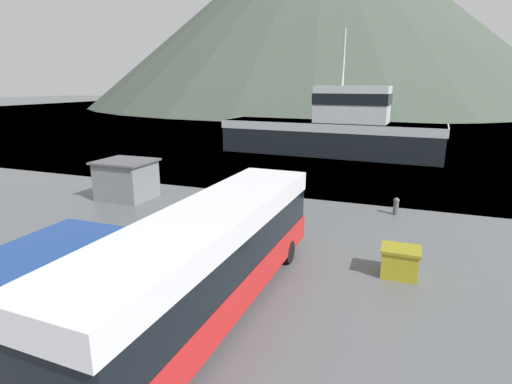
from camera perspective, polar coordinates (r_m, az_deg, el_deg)
name	(u,v)px	position (r m, az deg, el deg)	size (l,w,h in m)	color
water_surface	(400,105)	(143.05, 19.86, 11.56)	(240.00, 240.00, 0.00)	#475B6B
hill_backdrop	(322,8)	(150.75, 9.44, 24.45)	(154.56, 154.56, 63.22)	#3D473D
tour_bus	(211,255)	(12.00, -6.45, -8.93)	(2.77, 11.86, 3.25)	red
delivery_van	(66,279)	(12.81, -25.56, -11.12)	(2.24, 5.59, 2.59)	navy
fishing_boat	(333,129)	(39.92, 10.95, 8.77)	(21.41, 6.03, 11.63)	black
storage_bin	(400,262)	(15.44, 19.85, -9.33)	(1.36, 1.12, 1.08)	olive
dock_kiosk	(127,179)	(25.24, -18.00, 1.73)	(3.20, 2.85, 2.34)	slate
mooring_bollard	(396,205)	(22.42, 19.37, -1.81)	(0.31, 0.31, 0.92)	#4C4C51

